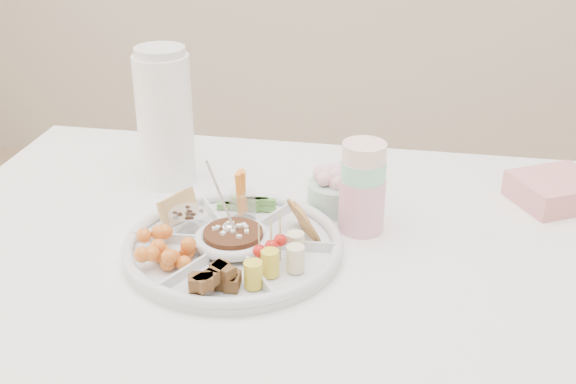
# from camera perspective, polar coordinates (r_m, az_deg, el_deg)

# --- Properties ---
(party_tray) EXTENTS (0.40, 0.40, 0.04)m
(party_tray) POSITION_cam_1_polar(r_m,az_deg,el_deg) (1.28, -4.34, -4.01)
(party_tray) COLOR white
(party_tray) RESTS_ON dining_table
(bean_dip) EXTENTS (0.11, 0.11, 0.04)m
(bean_dip) POSITION_cam_1_polar(r_m,az_deg,el_deg) (1.27, -4.35, -3.71)
(bean_dip) COLOR #492614
(bean_dip) RESTS_ON party_tray
(tortillas) EXTENTS (0.10, 0.10, 0.06)m
(tortillas) POSITION_cam_1_polar(r_m,az_deg,el_deg) (1.31, 1.00, -2.05)
(tortillas) COLOR #BC8547
(tortillas) RESTS_ON party_tray
(carrot_cucumber) EXTENTS (0.10, 0.10, 0.09)m
(carrot_cucumber) POSITION_cam_1_polar(r_m,az_deg,el_deg) (1.37, -3.42, 0.22)
(carrot_cucumber) COLOR orange
(carrot_cucumber) RESTS_ON party_tray
(pita_raisins) EXTENTS (0.11, 0.11, 0.06)m
(pita_raisins) POSITION_cam_1_polar(r_m,az_deg,el_deg) (1.35, -8.59, -1.52)
(pita_raisins) COLOR tan
(pita_raisins) RESTS_ON party_tray
(cherries) EXTENTS (0.13, 0.13, 0.05)m
(cherries) POSITION_cam_1_polar(r_m,az_deg,el_deg) (1.24, -10.03, -4.63)
(cherries) COLOR orange
(cherries) RESTS_ON party_tray
(granola_chunks) EXTENTS (0.11, 0.11, 0.05)m
(granola_chunks) POSITION_cam_1_polar(r_m,az_deg,el_deg) (1.16, -5.51, -6.64)
(granola_chunks) COLOR #3E2719
(granola_chunks) RESTS_ON party_tray
(banana_tomato) EXTENTS (0.10, 0.10, 0.08)m
(banana_tomato) POSITION_cam_1_polar(r_m,az_deg,el_deg) (1.19, 0.40, -4.37)
(banana_tomato) COLOR #FFEF83
(banana_tomato) RESTS_ON party_tray
(cup_stack) EXTENTS (0.09, 0.09, 0.24)m
(cup_stack) POSITION_cam_1_polar(r_m,az_deg,el_deg) (1.32, 5.97, 1.61)
(cup_stack) COLOR #AAC59E
(cup_stack) RESTS_ON dining_table
(thermos) EXTENTS (0.14, 0.14, 0.30)m
(thermos) POSITION_cam_1_polar(r_m,az_deg,el_deg) (1.51, -9.72, 5.94)
(thermos) COLOR white
(thermos) RESTS_ON dining_table
(flower_bowl) EXTENTS (0.12, 0.12, 0.08)m
(flower_bowl) POSITION_cam_1_polar(r_m,az_deg,el_deg) (1.42, 3.77, 0.20)
(flower_bowl) COLOR #99BAAD
(flower_bowl) RESTS_ON dining_table
(napkin_stack) EXTENTS (0.21, 0.20, 0.05)m
(napkin_stack) POSITION_cam_1_polar(r_m,az_deg,el_deg) (1.55, 20.43, 0.14)
(napkin_stack) COLOR pink
(napkin_stack) RESTS_ON dining_table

